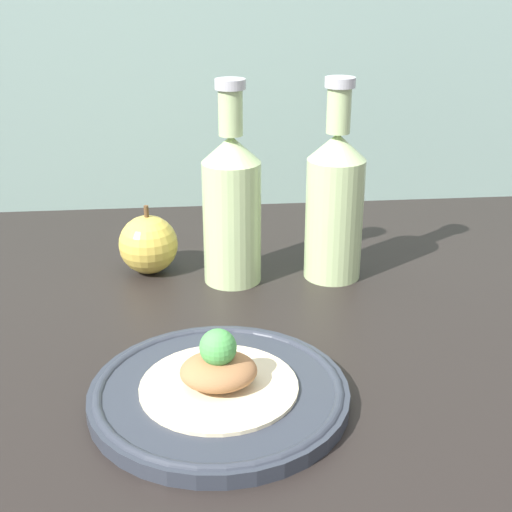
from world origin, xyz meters
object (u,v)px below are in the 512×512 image
at_px(plate, 219,393).
at_px(cider_bottle_right, 335,201).
at_px(cider_bottle_left, 232,205).
at_px(plated_food, 219,373).
at_px(apple, 148,244).

relative_size(plate, cider_bottle_right, 0.95).
bearing_deg(cider_bottle_left, plated_food, -96.47).
bearing_deg(plated_food, plate, 0.00).
bearing_deg(cider_bottle_left, apple, 161.61).
xyz_separation_m(cider_bottle_right, apple, (-0.24, 0.04, -0.06)).
distance_m(plate, apple, 0.33).
distance_m(cider_bottle_left, cider_bottle_right, 0.13).
distance_m(plated_food, cider_bottle_left, 0.29).
distance_m(plate, cider_bottle_right, 0.34).
relative_size(cider_bottle_left, apple, 2.78).
height_order(cider_bottle_left, cider_bottle_right, same).
xyz_separation_m(plate, cider_bottle_left, (0.03, 0.28, 0.09)).
bearing_deg(plate, apple, 103.96).
bearing_deg(apple, plate, -76.04).
xyz_separation_m(plate, apple, (-0.08, 0.32, 0.03)).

